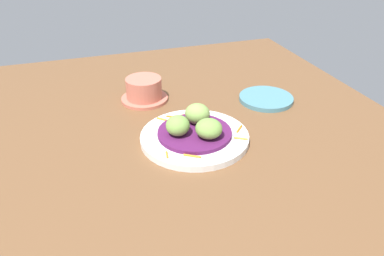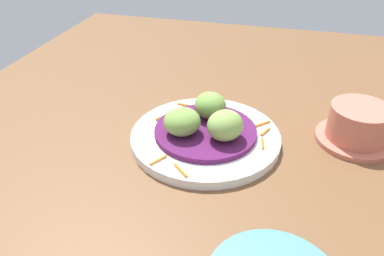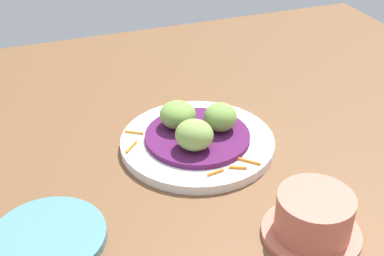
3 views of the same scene
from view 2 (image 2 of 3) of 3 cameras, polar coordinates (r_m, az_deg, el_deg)
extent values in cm
cube|color=brown|center=(64.47, 8.01, -1.13)|extent=(110.00, 110.00, 2.00)
cylinder|color=white|center=(60.41, 1.98, -1.38)|extent=(23.30, 23.30, 1.43)
cylinder|color=#51194C|center=(59.78, 2.00, -0.47)|extent=(15.87, 15.87, 0.87)
cylinder|color=orange|center=(64.26, -4.14, 1.78)|extent=(2.25, 3.18, 0.40)
cylinder|color=orange|center=(61.11, 10.80, -0.55)|extent=(1.40, 2.46, 0.40)
cylinder|color=orange|center=(62.86, 10.20, 0.54)|extent=(2.76, 2.81, 0.40)
cylinder|color=orange|center=(58.35, 10.42, -2.27)|extent=(0.78, 2.54, 0.40)
cylinder|color=orange|center=(52.33, -1.68, -6.29)|extent=(2.54, 2.41, 0.40)
cylinder|color=orange|center=(67.52, -1.33, 3.50)|extent=(2.10, 0.71, 0.40)
cylinder|color=orange|center=(54.33, -5.05, -4.74)|extent=(1.91, 2.73, 0.40)
ellipsoid|color=#84A851|center=(56.37, 4.93, 0.39)|extent=(7.35, 7.45, 4.48)
ellipsoid|color=#759E47|center=(61.62, 2.71, 3.37)|extent=(6.83, 6.77, 4.23)
ellipsoid|color=#759E47|center=(57.51, -1.48, 0.96)|extent=(7.77, 7.78, 4.03)
cylinder|color=#C66B56|center=(65.79, 22.88, -1.47)|extent=(12.03, 12.03, 0.80)
cylinder|color=#C66B56|center=(64.27, 23.44, 0.77)|extent=(9.12, 9.12, 5.26)
camera|label=1|loc=(1.05, -38.74, 31.86)|focal=35.55mm
camera|label=3|loc=(0.57, 85.26, 15.05)|focal=48.45mm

